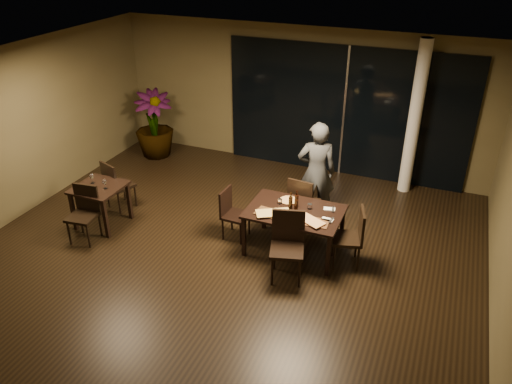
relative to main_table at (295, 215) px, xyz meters
The scene contains 31 objects.
ground 1.45m from the main_table, 141.34° to the right, with size 8.00×8.00×0.00m, color black.
wall_back 3.50m from the main_table, 107.10° to the left, with size 8.00×0.10×3.00m, color brown.
wall_left 5.18m from the main_table, behind, with size 0.10×8.00×3.00m, color brown.
ceiling 2.67m from the main_table, 141.34° to the right, with size 8.00×8.00×0.04m, color silver.
window_panel 3.23m from the main_table, 90.00° to the left, with size 5.00×0.06×2.70m, color black.
column 3.28m from the main_table, 63.84° to the left, with size 0.24×0.24×3.00m, color white.
main_table is the anchor object (origin of this frame).
side_table 3.44m from the main_table, behind, with size 0.80×0.80×0.75m.
chair_main_far 0.71m from the main_table, 96.95° to the left, with size 0.50×0.50×0.98m.
chair_main_near 0.66m from the main_table, 80.66° to the right, with size 0.61×0.61×1.06m.
chair_main_left 1.12m from the main_table, behind, with size 0.43×0.43×0.88m.
chair_main_right 0.96m from the main_table, ahead, with size 0.56×0.56×0.97m.
chair_side_far 3.48m from the main_table, behind, with size 0.57×0.57×0.96m.
chair_side_near 3.50m from the main_table, 164.00° to the right, with size 0.49×0.49×0.96m.
diner 1.16m from the main_table, 89.19° to the left, with size 0.62×0.42×1.84m, color #303336.
potted_plant 4.79m from the main_table, 149.61° to the left, with size 0.83×0.83×1.51m, color #1A4C19.
pizza_board_left 0.38m from the main_table, 139.27° to the right, with size 0.56×0.28×0.01m, color #422915.
pizza_board_right 0.41m from the main_table, 35.71° to the right, with size 0.56×0.28×0.01m, color #492B17.
oblong_pizza_left 0.38m from the main_table, 139.27° to the right, with size 0.51×0.23×0.02m, color maroon, non-canonical shape.
oblong_pizza_right 0.41m from the main_table, 35.71° to the right, with size 0.44×0.20×0.02m, color maroon, non-canonical shape.
round_pizza 0.33m from the main_table, 126.70° to the left, with size 0.28×0.28×0.01m, color #AB2B13.
bottle_a 0.24m from the main_table, 161.03° to the left, with size 0.06×0.06×0.29m, color black, non-canonical shape.
bottle_b 0.20m from the main_table, 52.75° to the left, with size 0.06×0.06×0.25m, color black, non-canonical shape.
bottle_c 0.26m from the main_table, 97.95° to the left, with size 0.06×0.06×0.28m, color black, non-canonical shape.
tumbler_left 0.34m from the main_table, 157.07° to the left, with size 0.07×0.07×0.08m, color white.
tumbler_right 0.28m from the main_table, 36.41° to the left, with size 0.07×0.07×0.09m, color white.
napkin_near 0.57m from the main_table, ahead, with size 0.18×0.10×0.01m, color white.
napkin_far 0.56m from the main_table, 26.15° to the left, with size 0.18×0.10×0.01m, color white.
wine_glass_a 3.60m from the main_table, behind, with size 0.08×0.08×0.17m, color white, non-canonical shape.
wine_glass_b 3.29m from the main_table, behind, with size 0.07×0.07×0.16m, color white, non-canonical shape.
side_napkin 3.44m from the main_table, 167.68° to the right, with size 0.18×0.11×0.01m, color white.
Camera 1 is at (3.00, -5.72, 4.77)m, focal length 35.00 mm.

